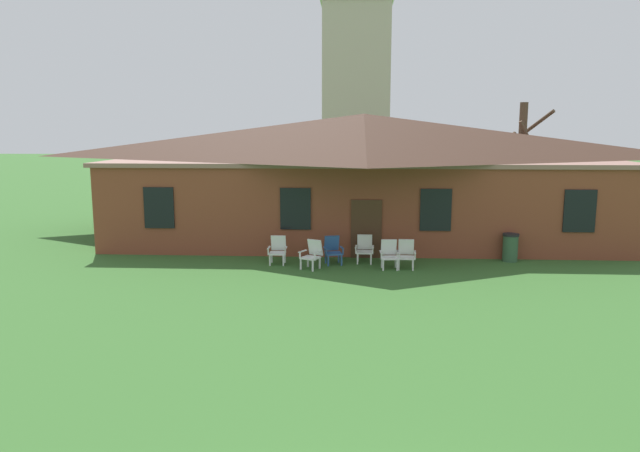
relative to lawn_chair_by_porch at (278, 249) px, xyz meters
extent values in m
cube|color=brown|center=(3.00, 6.10, 1.10)|extent=(19.89, 10.00, 3.20)
cube|color=#8C6458|center=(3.00, 6.10, 2.78)|extent=(20.29, 10.20, 0.16)
pyramid|color=#382319|center=(3.00, 6.10, 3.79)|extent=(20.69, 10.40, 1.86)
cube|color=black|center=(-4.46, 1.07, 1.26)|extent=(1.10, 0.06, 1.50)
cube|color=black|center=(0.51, 1.07, 1.26)|extent=(1.10, 0.06, 1.50)
cube|color=black|center=(5.49, 1.07, 1.26)|extent=(1.10, 0.06, 1.50)
cube|color=black|center=(10.46, 1.07, 1.26)|extent=(1.10, 0.06, 1.50)
cube|color=#422819|center=(3.05, 1.07, 0.55)|extent=(1.10, 0.06, 2.10)
cube|color=#BCB29E|center=(2.71, 24.90, 6.23)|extent=(4.80, 4.80, 13.45)
cube|color=silver|center=(2.71, 24.90, 13.13)|extent=(5.18, 5.18, 0.36)
cube|color=white|center=(0.23, -0.35, -0.32)|extent=(0.05, 0.05, 0.36)
cube|color=white|center=(-0.23, -0.34, -0.32)|extent=(0.05, 0.05, 0.36)
cube|color=white|center=(0.23, 0.10, -0.32)|extent=(0.05, 0.05, 0.36)
cube|color=white|center=(-0.23, 0.10, -0.32)|extent=(0.05, 0.05, 0.36)
cube|color=white|center=(0.00, -0.12, -0.11)|extent=(0.54, 0.52, 0.05)
cube|color=white|center=(0.00, 0.19, 0.19)|extent=(0.51, 0.19, 0.54)
cube|color=white|center=(0.29, -0.15, 0.08)|extent=(0.06, 0.47, 0.03)
cube|color=white|center=(0.29, -0.31, -0.03)|extent=(0.04, 0.04, 0.22)
cube|color=white|center=(-0.29, -0.14, 0.08)|extent=(0.06, 0.47, 0.03)
cube|color=white|center=(-0.29, -0.30, -0.03)|extent=(0.04, 0.04, 0.22)
cube|color=white|center=(1.28, -1.07, -0.32)|extent=(0.07, 0.07, 0.36)
cube|color=white|center=(0.87, -0.86, -0.32)|extent=(0.07, 0.07, 0.36)
cube|color=white|center=(1.48, -0.68, -0.32)|extent=(0.07, 0.07, 0.36)
cube|color=white|center=(1.07, -0.47, -0.32)|extent=(0.07, 0.07, 0.36)
cube|color=white|center=(1.18, -0.77, -0.11)|extent=(0.72, 0.71, 0.05)
cube|color=white|center=(1.32, -0.49, 0.19)|extent=(0.54, 0.41, 0.54)
cube|color=white|center=(1.42, -0.92, 0.08)|extent=(0.27, 0.44, 0.03)
cube|color=white|center=(1.35, -1.07, -0.03)|extent=(0.05, 0.05, 0.22)
cube|color=white|center=(0.91, -0.65, 0.08)|extent=(0.27, 0.44, 0.03)
cube|color=white|center=(0.83, -0.80, -0.03)|extent=(0.05, 0.05, 0.22)
cube|color=#2D5693|center=(2.19, -0.20, -0.32)|extent=(0.06, 0.06, 0.36)
cube|color=#2D5693|center=(1.75, -0.31, -0.32)|extent=(0.06, 0.06, 0.36)
cube|color=#2D5693|center=(2.09, 0.23, -0.32)|extent=(0.06, 0.06, 0.36)
cube|color=#2D5693|center=(1.64, 0.11, -0.32)|extent=(0.06, 0.06, 0.36)
cube|color=#2D5693|center=(1.92, -0.04, -0.11)|extent=(0.65, 0.64, 0.05)
cube|color=#2D5693|center=(1.84, 0.26, 0.19)|extent=(0.54, 0.31, 0.54)
cube|color=#2D5693|center=(2.20, 0.01, 0.08)|extent=(0.17, 0.47, 0.03)
cube|color=#2D5693|center=(2.24, -0.15, -0.03)|extent=(0.05, 0.05, 0.22)
cube|color=#2D5693|center=(1.64, -0.13, 0.08)|extent=(0.17, 0.47, 0.03)
cube|color=#2D5693|center=(1.68, -0.29, -0.03)|extent=(0.05, 0.05, 0.22)
cube|color=silver|center=(3.20, 0.00, -0.32)|extent=(0.05, 0.05, 0.36)
cube|color=silver|center=(2.74, 0.02, -0.32)|extent=(0.05, 0.05, 0.36)
cube|color=silver|center=(3.21, 0.44, -0.32)|extent=(0.05, 0.05, 0.36)
cube|color=silver|center=(2.76, 0.46, -0.32)|extent=(0.05, 0.05, 0.36)
cube|color=silver|center=(2.98, 0.23, -0.11)|extent=(0.56, 0.54, 0.05)
cube|color=silver|center=(2.99, 0.54, 0.19)|extent=(0.52, 0.21, 0.54)
cube|color=silver|center=(3.26, 0.20, 0.08)|extent=(0.08, 0.47, 0.03)
cube|color=silver|center=(3.26, 0.04, -0.03)|extent=(0.04, 0.04, 0.22)
cube|color=silver|center=(2.69, 0.22, 0.08)|extent=(0.08, 0.47, 0.03)
cube|color=silver|center=(2.68, 0.06, -0.03)|extent=(0.04, 0.04, 0.22)
cube|color=white|center=(4.03, -0.84, -0.32)|extent=(0.05, 0.05, 0.36)
cube|color=white|center=(3.57, -0.86, -0.32)|extent=(0.05, 0.05, 0.36)
cube|color=white|center=(4.01, -0.40, -0.32)|extent=(0.05, 0.05, 0.36)
cube|color=white|center=(3.55, -0.42, -0.32)|extent=(0.05, 0.05, 0.36)
cube|color=white|center=(3.79, -0.63, -0.11)|extent=(0.57, 0.55, 0.05)
cube|color=white|center=(3.77, -0.32, 0.19)|extent=(0.52, 0.22, 0.54)
cube|color=white|center=(4.08, -0.63, 0.08)|extent=(0.08, 0.47, 0.03)
cube|color=white|center=(4.09, -0.79, -0.03)|extent=(0.04, 0.04, 0.22)
cube|color=white|center=(3.50, -0.66, 0.08)|extent=(0.08, 0.47, 0.03)
cube|color=white|center=(3.51, -0.83, -0.03)|extent=(0.04, 0.04, 0.22)
cube|color=silver|center=(4.54, -0.81, -0.32)|extent=(0.05, 0.05, 0.36)
cube|color=silver|center=(4.09, -0.77, -0.32)|extent=(0.05, 0.05, 0.36)
cube|color=silver|center=(4.58, -0.37, -0.32)|extent=(0.05, 0.05, 0.36)
cube|color=silver|center=(4.12, -0.33, -0.32)|extent=(0.05, 0.05, 0.36)
cube|color=silver|center=(4.33, -0.57, -0.11)|extent=(0.58, 0.56, 0.05)
cube|color=silver|center=(4.36, -0.26, 0.19)|extent=(0.53, 0.23, 0.54)
cube|color=silver|center=(4.62, -0.61, 0.08)|extent=(0.10, 0.47, 0.03)
cube|color=silver|center=(4.61, -0.78, -0.03)|extent=(0.04, 0.04, 0.22)
cube|color=silver|center=(4.04, -0.57, 0.08)|extent=(0.10, 0.47, 0.03)
cube|color=silver|center=(4.03, -0.73, -0.03)|extent=(0.04, 0.04, 0.22)
cylinder|color=brown|center=(10.19, 7.65, 2.38)|extent=(0.36, 0.36, 5.76)
cylinder|color=brown|center=(10.91, 8.22, 4.27)|extent=(1.32, 1.60, 1.36)
cylinder|color=brown|center=(9.79, 7.87, 3.52)|extent=(0.62, 0.98, 0.88)
cylinder|color=brown|center=(10.09, 6.77, 3.19)|extent=(1.88, 0.38, 1.41)
cylinder|color=brown|center=(10.28, 7.32, 3.82)|extent=(0.85, 0.37, 1.27)
cylinder|color=brown|center=(9.94, 7.38, 3.10)|extent=(0.77, 0.73, 1.60)
cylinder|color=#335638|center=(8.07, 0.80, -0.05)|extent=(0.52, 0.52, 0.90)
cylinder|color=black|center=(8.07, 0.80, 0.44)|extent=(0.56, 0.56, 0.08)
camera|label=1|loc=(2.57, -19.60, 4.10)|focal=32.89mm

